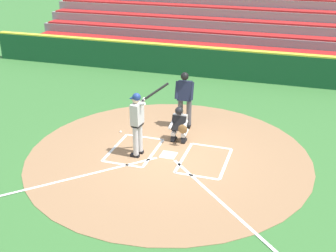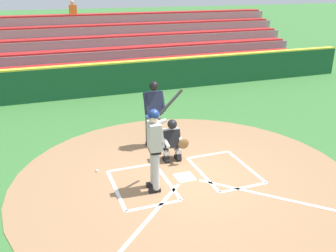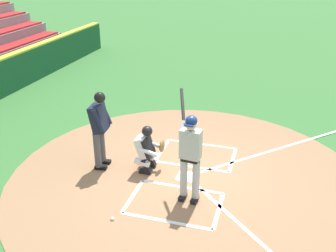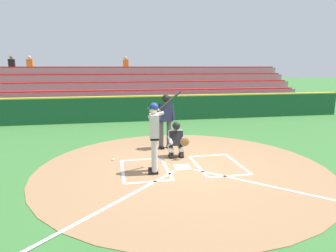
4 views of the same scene
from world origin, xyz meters
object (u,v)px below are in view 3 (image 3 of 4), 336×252
object	(u,v)px
baseball	(112,219)
catcher	(147,147)
batter	(190,152)
plate_umpire	(99,125)

from	to	relation	value
baseball	catcher	bearing A→B (deg)	178.89
batter	plate_umpire	xyz separation A→B (m)	(-0.71, -2.27, -0.02)
batter	baseball	size ratio (longest dim) A/B	28.76
plate_umpire	baseball	world-z (taller)	plate_umpire
catcher	plate_umpire	bearing A→B (deg)	-82.22
batter	catcher	world-z (taller)	batter
baseball	plate_umpire	bearing A→B (deg)	-149.93
batter	baseball	bearing A→B (deg)	-48.59
catcher	plate_umpire	size ratio (longest dim) A/B	0.61
batter	plate_umpire	bearing A→B (deg)	-107.32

